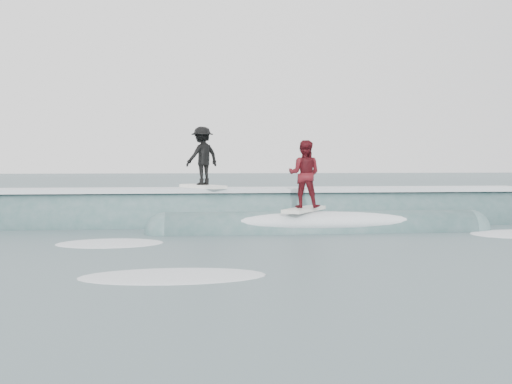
{
  "coord_description": "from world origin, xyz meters",
  "views": [
    {
      "loc": [
        -1.74,
        -12.79,
        2.07
      ],
      "look_at": [
        0.0,
        4.64,
        1.1
      ],
      "focal_mm": 40.0,
      "sensor_mm": 36.0,
      "label": 1
    }
  ],
  "objects": [
    {
      "name": "breaking_wave",
      "position": [
        0.31,
        5.26,
        0.04
      ],
      "size": [
        22.15,
        3.9,
        2.23
      ],
      "color": "#365B5A",
      "rests_on": "ground"
    },
    {
      "name": "surfer_black",
      "position": [
        -1.64,
        5.64,
        2.16
      ],
      "size": [
        1.54,
        1.98,
        1.97
      ],
      "color": "white",
      "rests_on": "ground"
    },
    {
      "name": "ground",
      "position": [
        0.0,
        0.0,
        0.0
      ],
      "size": [
        160.0,
        160.0,
        0.0
      ],
      "primitive_type": "plane",
      "color": "#394F54",
      "rests_on": "ground"
    },
    {
      "name": "far_swells",
      "position": [
        0.76,
        17.65,
        0.0
      ],
      "size": [
        38.98,
        8.65,
        0.8
      ],
      "color": "#365B5A",
      "rests_on": "ground"
    },
    {
      "name": "whitewater",
      "position": [
        -1.02,
        0.49,
        0.0
      ],
      "size": [
        18.05,
        6.72,
        0.1
      ],
      "color": "white",
      "rests_on": "ground"
    },
    {
      "name": "surfer_red",
      "position": [
        1.29,
        3.44,
        1.6
      ],
      "size": [
        1.57,
        1.97,
        2.05
      ],
      "color": "silver",
      "rests_on": "ground"
    }
  ]
}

